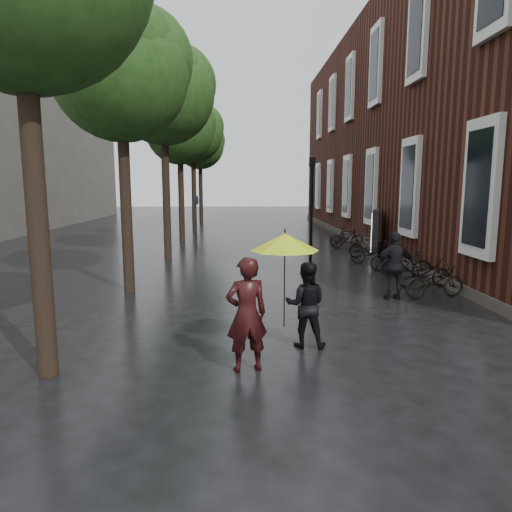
{
  "coord_description": "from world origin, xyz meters",
  "views": [
    {
      "loc": [
        -0.83,
        -6.24,
        3.1
      ],
      "look_at": [
        -0.41,
        5.75,
        1.22
      ],
      "focal_mm": 32.0,
      "sensor_mm": 36.0,
      "label": 1
    }
  ],
  "objects_px": {
    "parked_bicycles": "(379,252)",
    "lamp_post": "(311,203)",
    "person_black": "(306,305)",
    "pedestrian_walking": "(395,266)",
    "person_burgundy": "(247,314)",
    "ad_lightbox": "(375,233)"
  },
  "relations": [
    {
      "from": "pedestrian_walking",
      "to": "lamp_post",
      "type": "relative_size",
      "value": 0.46
    },
    {
      "from": "person_burgundy",
      "to": "ad_lightbox",
      "type": "xyz_separation_m",
      "value": [
        5.8,
        12.29,
        0.05
      ]
    },
    {
      "from": "person_burgundy",
      "to": "pedestrian_walking",
      "type": "height_order",
      "value": "person_burgundy"
    },
    {
      "from": "pedestrian_walking",
      "to": "person_black",
      "type": "bearing_deg",
      "value": 46.05
    },
    {
      "from": "parked_bicycles",
      "to": "person_burgundy",
      "type": "bearing_deg",
      "value": -117.71
    },
    {
      "from": "person_black",
      "to": "pedestrian_walking",
      "type": "relative_size",
      "value": 0.89
    },
    {
      "from": "parked_bicycles",
      "to": "pedestrian_walking",
      "type": "bearing_deg",
      "value": -102.91
    },
    {
      "from": "person_burgundy",
      "to": "pedestrian_walking",
      "type": "bearing_deg",
      "value": -145.17
    },
    {
      "from": "person_burgundy",
      "to": "ad_lightbox",
      "type": "relative_size",
      "value": 0.96
    },
    {
      "from": "person_black",
      "to": "pedestrian_walking",
      "type": "distance_m",
      "value": 4.59
    },
    {
      "from": "person_black",
      "to": "parked_bicycles",
      "type": "distance_m",
      "value": 9.97
    },
    {
      "from": "lamp_post",
      "to": "person_black",
      "type": "bearing_deg",
      "value": -99.38
    },
    {
      "from": "person_black",
      "to": "lamp_post",
      "type": "bearing_deg",
      "value": -90.96
    },
    {
      "from": "parked_bicycles",
      "to": "ad_lightbox",
      "type": "bearing_deg",
      "value": 77.72
    },
    {
      "from": "ad_lightbox",
      "to": "lamp_post",
      "type": "distance_m",
      "value": 4.85
    },
    {
      "from": "person_black",
      "to": "lamp_post",
      "type": "relative_size",
      "value": 0.41
    },
    {
      "from": "ad_lightbox",
      "to": "parked_bicycles",
      "type": "bearing_deg",
      "value": -83.35
    },
    {
      "from": "person_black",
      "to": "pedestrian_walking",
      "type": "xyz_separation_m",
      "value": [
        2.93,
        3.54,
        0.1
      ]
    },
    {
      "from": "parked_bicycles",
      "to": "lamp_post",
      "type": "relative_size",
      "value": 2.96
    },
    {
      "from": "person_burgundy",
      "to": "pedestrian_walking",
      "type": "xyz_separation_m",
      "value": [
        4.08,
        4.66,
        -0.04
      ]
    },
    {
      "from": "person_black",
      "to": "lamp_post",
      "type": "distance_m",
      "value": 8.23
    },
    {
      "from": "pedestrian_walking",
      "to": "parked_bicycles",
      "type": "xyz_separation_m",
      "value": [
        1.26,
        5.5,
        -0.45
      ]
    }
  ]
}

